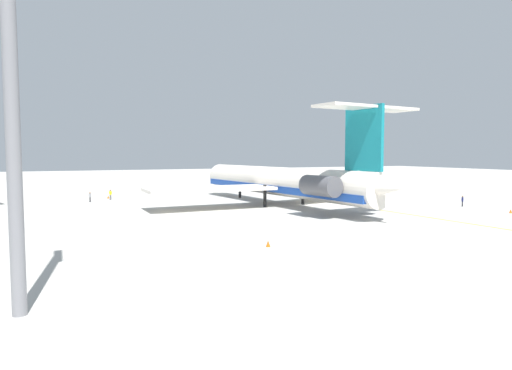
# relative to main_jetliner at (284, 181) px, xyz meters

# --- Properties ---
(ground) EXTENTS (324.60, 324.60, 0.00)m
(ground) POSITION_rel_main_jetliner_xyz_m (-1.57, -6.24, -3.75)
(ground) COLOR #B7B5AD
(main_jetliner) EXTENTS (47.23, 41.80, 13.76)m
(main_jetliner) POSITION_rel_main_jetliner_xyz_m (0.00, 0.00, 0.00)
(main_jetliner) COLOR silver
(main_jetliner) RESTS_ON ground
(ground_crew_near_nose) EXTENTS (0.28, 0.45, 1.78)m
(ground_crew_near_nose) POSITION_rel_main_jetliner_xyz_m (20.20, 23.45, -2.62)
(ground_crew_near_nose) COLOR black
(ground_crew_near_nose) RESTS_ON ground
(ground_crew_near_tail) EXTENTS (0.27, 0.42, 1.67)m
(ground_crew_near_tail) POSITION_rel_main_jetliner_xyz_m (-12.08, -24.04, -2.69)
(ground_crew_near_tail) COLOR black
(ground_crew_near_tail) RESTS_ON ground
(ground_crew_portside) EXTENTS (0.27, 0.38, 1.70)m
(ground_crew_portside) POSITION_rel_main_jetliner_xyz_m (17.44, 26.95, -2.67)
(ground_crew_portside) COLOR black
(ground_crew_portside) RESTS_ON ground
(ground_crew_starboard) EXTENTS (0.37, 0.34, 1.84)m
(ground_crew_starboard) POSITION_rel_main_jetliner_xyz_m (25.85, -19.90, -2.59)
(ground_crew_starboard) COLOR black
(ground_crew_starboard) RESTS_ON ground
(safety_cone_nose) EXTENTS (0.40, 0.40, 0.55)m
(safety_cone_nose) POSITION_rel_main_jetliner_xyz_m (-20.04, -23.89, -3.48)
(safety_cone_nose) COLOR #EA590F
(safety_cone_nose) RESTS_ON ground
(safety_cone_wingtip) EXTENTS (0.40, 0.40, 0.55)m
(safety_cone_wingtip) POSITION_rel_main_jetliner_xyz_m (22.59, 23.59, -3.48)
(safety_cone_wingtip) COLOR #EA590F
(safety_cone_wingtip) RESTS_ON ground
(safety_cone_tail) EXTENTS (0.40, 0.40, 0.55)m
(safety_cone_tail) POSITION_rel_main_jetliner_xyz_m (-26.11, 15.28, -3.48)
(safety_cone_tail) COLOR #EA590F
(safety_cone_tail) RESTS_ON ground
(taxiway_centreline) EXTENTS (77.57, 6.94, 0.01)m
(taxiway_centreline) POSITION_rel_main_jetliner_xyz_m (1.32, -9.07, -3.75)
(taxiway_centreline) COLOR gold
(taxiway_centreline) RESTS_ON ground
(light_mast) EXTENTS (4.00, 0.70, 23.13)m
(light_mast) POSITION_rel_main_jetliner_xyz_m (-35.63, 33.57, 9.01)
(light_mast) COLOR slate
(light_mast) RESTS_ON ground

